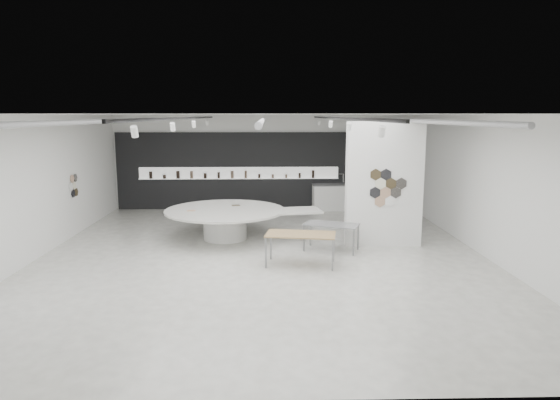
{
  "coord_description": "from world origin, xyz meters",
  "views": [
    {
      "loc": [
        0.13,
        -13.13,
        3.79
      ],
      "look_at": [
        0.5,
        1.2,
        1.33
      ],
      "focal_mm": 32.0,
      "sensor_mm": 36.0,
      "label": 1
    }
  ],
  "objects_px": {
    "partition_column": "(384,185)",
    "sample_table_stone": "(331,226)",
    "display_island": "(228,220)",
    "sample_table_wood": "(301,236)",
    "kitchen_counter": "(335,197)"
  },
  "relations": [
    {
      "from": "sample_table_wood",
      "to": "sample_table_stone",
      "type": "relative_size",
      "value": 1.12
    },
    {
      "from": "partition_column",
      "to": "kitchen_counter",
      "type": "height_order",
      "value": "partition_column"
    },
    {
      "from": "sample_table_wood",
      "to": "sample_table_stone",
      "type": "distance_m",
      "value": 1.65
    },
    {
      "from": "sample_table_stone",
      "to": "kitchen_counter",
      "type": "relative_size",
      "value": 0.89
    },
    {
      "from": "display_island",
      "to": "sample_table_wood",
      "type": "relative_size",
      "value": 2.75
    },
    {
      "from": "sample_table_wood",
      "to": "kitchen_counter",
      "type": "relative_size",
      "value": 1.0
    },
    {
      "from": "kitchen_counter",
      "to": "sample_table_stone",
      "type": "bearing_deg",
      "value": -100.95
    },
    {
      "from": "display_island",
      "to": "kitchen_counter",
      "type": "height_order",
      "value": "kitchen_counter"
    },
    {
      "from": "sample_table_wood",
      "to": "sample_table_stone",
      "type": "bearing_deg",
      "value": 54.62
    },
    {
      "from": "partition_column",
      "to": "sample_table_stone",
      "type": "height_order",
      "value": "partition_column"
    },
    {
      "from": "sample_table_wood",
      "to": "display_island",
      "type": "bearing_deg",
      "value": 126.81
    },
    {
      "from": "display_island",
      "to": "sample_table_wood",
      "type": "bearing_deg",
      "value": -63.66
    },
    {
      "from": "display_island",
      "to": "kitchen_counter",
      "type": "bearing_deg",
      "value": 39.17
    },
    {
      "from": "partition_column",
      "to": "sample_table_wood",
      "type": "distance_m",
      "value": 3.31
    },
    {
      "from": "partition_column",
      "to": "sample_table_wood",
      "type": "relative_size",
      "value": 1.93
    }
  ]
}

